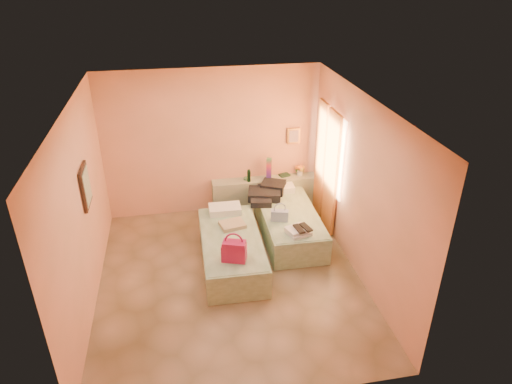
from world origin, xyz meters
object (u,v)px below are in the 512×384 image
(bed_right, at_px, (289,223))
(headboard_ledge, at_px, (265,194))
(bed_left, at_px, (232,250))
(magenta_handbag, at_px, (234,251))
(flower_vase, at_px, (300,169))
(blue_handbag, at_px, (280,215))
(towel_stack, at_px, (299,231))
(water_bottle, at_px, (249,176))
(green_book, at_px, (284,175))

(bed_right, bearing_deg, headboard_ledge, 103.27)
(bed_left, distance_m, magenta_handbag, 0.75)
(bed_left, distance_m, flower_vase, 2.41)
(magenta_handbag, bearing_deg, flower_vase, 73.54)
(flower_vase, bearing_deg, magenta_handbag, -124.92)
(headboard_ledge, distance_m, bed_right, 1.08)
(headboard_ledge, distance_m, blue_handbag, 1.35)
(headboard_ledge, xyz_separation_m, towel_stack, (0.19, -1.80, 0.23))
(water_bottle, xyz_separation_m, magenta_handbag, (-0.60, -2.25, -0.10))
(bed_right, xyz_separation_m, magenta_handbag, (-1.16, -1.26, 0.42))
(headboard_ledge, distance_m, flower_vase, 0.84)
(headboard_ledge, relative_size, green_book, 10.37)
(headboard_ledge, height_order, flower_vase, flower_vase)
(bed_left, bearing_deg, green_book, 54.51)
(bed_right, distance_m, blue_handbag, 0.50)
(green_book, bearing_deg, blue_handbag, -123.21)
(bed_right, distance_m, towel_stack, 0.81)
(bed_right, relative_size, towel_stack, 5.71)
(bed_left, bearing_deg, flower_vase, 48.15)
(green_book, height_order, flower_vase, flower_vase)
(green_book, relative_size, towel_stack, 0.56)
(bed_left, relative_size, green_book, 10.12)
(bed_left, height_order, magenta_handbag, magenta_handbag)
(bed_left, relative_size, flower_vase, 7.84)
(blue_handbag, height_order, towel_stack, blue_handbag)
(flower_vase, xyz_separation_m, magenta_handbag, (-1.63, -2.34, -0.11))
(water_bottle, relative_size, towel_stack, 0.68)
(headboard_ledge, height_order, magenta_handbag, magenta_handbag)
(bed_right, bearing_deg, magenta_handbag, -131.51)
(magenta_handbag, bearing_deg, towel_stack, 42.94)
(bed_right, xyz_separation_m, flower_vase, (0.48, 1.08, 0.53))
(towel_stack, bearing_deg, green_book, 83.39)
(water_bottle, distance_m, flower_vase, 1.04)
(flower_vase, height_order, towel_stack, flower_vase)
(water_bottle, distance_m, blue_handbag, 1.32)
(headboard_ledge, bearing_deg, magenta_handbag, -111.89)
(headboard_ledge, bearing_deg, water_bottle, -169.67)
(green_book, bearing_deg, magenta_handbag, -135.77)
(flower_vase, distance_m, towel_stack, 1.92)
(bed_left, height_order, towel_stack, towel_stack)
(headboard_ledge, xyz_separation_m, water_bottle, (-0.32, -0.06, 0.44))
(headboard_ledge, relative_size, magenta_handbag, 5.80)
(flower_vase, bearing_deg, headboard_ledge, -177.31)
(headboard_ledge, xyz_separation_m, bed_right, (0.23, -1.05, -0.08))
(bed_left, bearing_deg, towel_stack, -4.85)
(flower_vase, bearing_deg, bed_right, -113.88)
(magenta_handbag, xyz_separation_m, blue_handbag, (0.91, 0.98, -0.07))
(bed_right, xyz_separation_m, water_bottle, (-0.55, 0.99, 0.52))
(magenta_handbag, height_order, towel_stack, magenta_handbag)
(bed_right, height_order, water_bottle, water_bottle)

